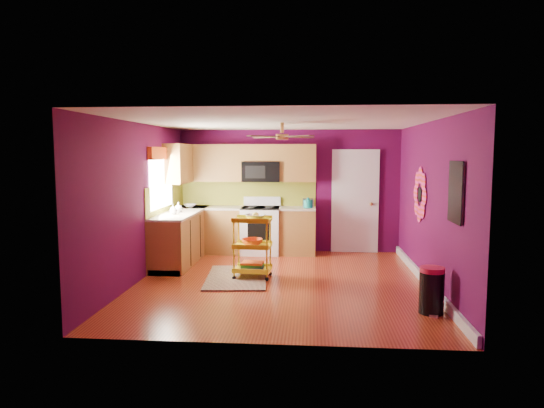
{
  "coord_description": "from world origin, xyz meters",
  "views": [
    {
      "loc": [
        0.48,
        -7.44,
        2.02
      ],
      "look_at": [
        -0.18,
        0.4,
        1.2
      ],
      "focal_mm": 32.0,
      "sensor_mm": 36.0,
      "label": 1
    }
  ],
  "objects": [
    {
      "name": "lower_cabinets",
      "position": [
        -1.35,
        1.82,
        0.43
      ],
      "size": [
        2.81,
        2.31,
        0.94
      ],
      "color": "brown",
      "rests_on": "ground"
    },
    {
      "name": "toaster",
      "position": [
        0.4,
        2.27,
        1.03
      ],
      "size": [
        0.22,
        0.15,
        0.18
      ],
      "primitive_type": "cube",
      "color": "beige",
      "rests_on": "lower_cabinets"
    },
    {
      "name": "ceiling_fan",
      "position": [
        0.0,
        0.2,
        2.29
      ],
      "size": [
        1.01,
        1.01,
        0.26
      ],
      "color": "#BF8C3F",
      "rests_on": "ground"
    },
    {
      "name": "right_wall_art",
      "position": [
        2.23,
        -0.34,
        1.44
      ],
      "size": [
        0.04,
        2.74,
        1.04
      ],
      "color": "black",
      "rests_on": "ground"
    },
    {
      "name": "upper_cabinetry",
      "position": [
        -1.24,
        2.17,
        1.8
      ],
      "size": [
        2.8,
        2.3,
        1.26
      ],
      "color": "brown",
      "rests_on": "ground"
    },
    {
      "name": "rolling_cart",
      "position": [
        -0.47,
        0.24,
        0.55
      ],
      "size": [
        0.62,
        0.47,
        1.08
      ],
      "color": "yellow",
      "rests_on": "ground"
    },
    {
      "name": "left_window",
      "position": [
        -2.22,
        1.05,
        1.74
      ],
      "size": [
        0.08,
        1.35,
        1.08
      ],
      "color": "white",
      "rests_on": "ground"
    },
    {
      "name": "shag_rug",
      "position": [
        -0.74,
        0.2,
        0.01
      ],
      "size": [
        1.09,
        1.63,
        0.02
      ],
      "primitive_type": "cube",
      "rotation": [
        0.0,
        0.0,
        0.09
      ],
      "color": "#311B10",
      "rests_on": "ground"
    },
    {
      "name": "panel_door",
      "position": [
        1.35,
        2.47,
        1.02
      ],
      "size": [
        0.95,
        0.11,
        2.15
      ],
      "color": "white",
      "rests_on": "ground"
    },
    {
      "name": "soap_bottle_b",
      "position": [
        -1.97,
        1.24,
        1.03
      ],
      "size": [
        0.15,
        0.15,
        0.19
      ],
      "primitive_type": "imported",
      "color": "white",
      "rests_on": "lower_cabinets"
    },
    {
      "name": "ground",
      "position": [
        0.0,
        0.0,
        0.0
      ],
      "size": [
        5.0,
        5.0,
        0.0
      ],
      "primitive_type": "plane",
      "color": "maroon",
      "rests_on": "ground"
    },
    {
      "name": "counter_cup",
      "position": [
        -1.97,
        0.91,
        0.99
      ],
      "size": [
        0.13,
        0.13,
        0.1
      ],
      "primitive_type": "imported",
      "color": "white",
      "rests_on": "lower_cabinets"
    },
    {
      "name": "counter_dish",
      "position": [
        -1.97,
        2.09,
        0.97
      ],
      "size": [
        0.25,
        0.25,
        0.06
      ],
      "primitive_type": "imported",
      "color": "white",
      "rests_on": "lower_cabinets"
    },
    {
      "name": "trash_can",
      "position": [
        1.99,
        -1.32,
        0.3
      ],
      "size": [
        0.4,
        0.4,
        0.59
      ],
      "color": "black",
      "rests_on": "ground"
    },
    {
      "name": "electric_range",
      "position": [
        -0.55,
        2.17,
        0.48
      ],
      "size": [
        0.76,
        0.66,
        1.13
      ],
      "color": "white",
      "rests_on": "ground"
    },
    {
      "name": "soap_bottle_a",
      "position": [
        -2.0,
        0.98,
        1.03
      ],
      "size": [
        0.08,
        0.08,
        0.17
      ],
      "primitive_type": "imported",
      "color": "#EA3F72",
      "rests_on": "lower_cabinets"
    },
    {
      "name": "teal_kettle",
      "position": [
        0.4,
        2.15,
        1.02
      ],
      "size": [
        0.18,
        0.18,
        0.21
      ],
      "color": "#12877B",
      "rests_on": "lower_cabinets"
    },
    {
      "name": "room_envelope",
      "position": [
        0.03,
        0.0,
        1.63
      ],
      "size": [
        4.54,
        5.04,
        2.52
      ],
      "color": "#4F093C",
      "rests_on": "ground"
    }
  ]
}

